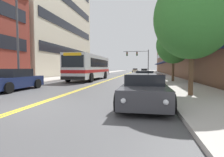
# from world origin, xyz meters

# --- Properties ---
(ground_plane) EXTENTS (240.00, 240.00, 0.00)m
(ground_plane) POSITION_xyz_m (0.00, 37.00, 0.00)
(ground_plane) COLOR #4C4C4F
(sidewalk_left) EXTENTS (3.69, 106.00, 0.14)m
(sidewalk_left) POSITION_xyz_m (-7.34, 37.00, 0.07)
(sidewalk_left) COLOR #B2ADA5
(sidewalk_left) RESTS_ON ground_plane
(sidewalk_right) EXTENTS (3.69, 106.00, 0.14)m
(sidewalk_right) POSITION_xyz_m (7.34, 37.00, 0.07)
(sidewalk_right) COLOR #B2ADA5
(sidewalk_right) RESTS_ON ground_plane
(centre_line) EXTENTS (0.34, 106.00, 0.01)m
(centre_line) POSITION_xyz_m (0.00, 37.00, 0.00)
(centre_line) COLOR yellow
(centre_line) RESTS_ON ground_plane
(office_tower_left) EXTENTS (12.08, 22.86, 27.15)m
(office_tower_left) POSITION_xyz_m (-15.43, 25.89, 13.57)
(office_tower_left) COLOR beige
(office_tower_left) RESTS_ON ground_plane
(storefront_row_right) EXTENTS (9.10, 68.00, 9.39)m
(storefront_row_right) POSITION_xyz_m (13.42, 37.00, 4.69)
(storefront_row_right) COLOR brown
(storefront_row_right) RESTS_ON ground_plane
(city_bus) EXTENTS (2.87, 10.91, 3.01)m
(city_bus) POSITION_xyz_m (-2.38, 15.47, 1.71)
(city_bus) COLOR silver
(city_bus) RESTS_ON ground_plane
(car_navy_parked_left_near) EXTENTS (2.15, 4.66, 1.46)m
(car_navy_parked_left_near) POSITION_xyz_m (-4.40, 4.56, 0.67)
(car_navy_parked_left_near) COLOR #19234C
(car_navy_parked_left_near) RESTS_ON ground_plane
(car_black_parked_left_mid) EXTENTS (2.02, 4.39, 1.41)m
(car_black_parked_left_mid) POSITION_xyz_m (-4.44, 30.77, 0.66)
(car_black_parked_left_mid) COLOR black
(car_black_parked_left_mid) RESTS_ON ground_plane
(car_dark_grey_parked_right_foreground) EXTENTS (1.98, 4.39, 1.26)m
(car_dark_grey_parked_right_foreground) POSITION_xyz_m (4.43, 1.44, 0.60)
(car_dark_grey_parked_right_foreground) COLOR #38383D
(car_dark_grey_parked_right_foreground) RESTS_ON ground_plane
(car_charcoal_parked_right_mid) EXTENTS (2.16, 4.72, 1.22)m
(car_charcoal_parked_right_mid) POSITION_xyz_m (4.41, 11.57, 0.58)
(car_charcoal_parked_right_mid) COLOR #232328
(car_charcoal_parked_right_mid) RESTS_ON ground_plane
(car_beige_parked_right_far) EXTENTS (2.16, 4.69, 1.31)m
(car_beige_parked_right_far) POSITION_xyz_m (4.27, 42.08, 0.61)
(car_beige_parked_right_far) COLOR #BCAD89
(car_beige_parked_right_far) RESTS_ON ground_plane
(car_champagne_moving_lead) EXTENTS (2.03, 4.33, 1.33)m
(car_champagne_moving_lead) POSITION_xyz_m (1.07, 55.92, 0.62)
(car_champagne_moving_lead) COLOR beige
(car_champagne_moving_lead) RESTS_ON ground_plane
(traffic_signal_mast) EXTENTS (6.08, 0.38, 5.83)m
(traffic_signal_mast) POSITION_xyz_m (3.05, 36.87, 4.17)
(traffic_signal_mast) COLOR #47474C
(traffic_signal_mast) RESTS_ON ground_plane
(street_lamp_left_near) EXTENTS (2.23, 0.28, 7.71)m
(street_lamp_left_near) POSITION_xyz_m (-4.99, 6.32, 4.59)
(street_lamp_left_near) COLOR #47474C
(street_lamp_left_near) RESTS_ON ground_plane
(street_tree_right_near) EXTENTS (3.75, 3.75, 5.92)m
(street_tree_right_near) POSITION_xyz_m (6.70, 3.50, 4.00)
(street_tree_right_near) COLOR brown
(street_tree_right_near) RESTS_ON sidewalk_right
(street_tree_right_mid) EXTENTS (3.49, 3.49, 5.66)m
(street_tree_right_mid) POSITION_xyz_m (7.30, 13.19, 3.87)
(street_tree_right_mid) COLOR brown
(street_tree_right_mid) RESTS_ON sidewalk_right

